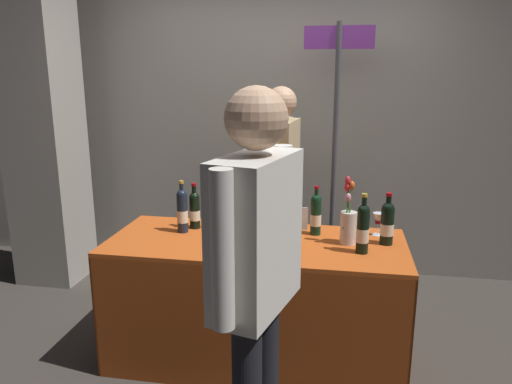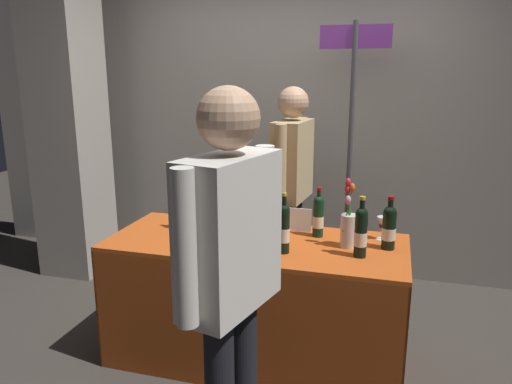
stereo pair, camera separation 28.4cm
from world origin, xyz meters
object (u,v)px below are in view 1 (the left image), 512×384
Objects in this scene: tasting_table at (256,277)px; featured_wine_bottle at (363,228)px; taster_foreground_right at (256,262)px; wine_glass_near_vendor at (378,220)px; booth_signpost at (336,130)px; display_bottle_0 at (263,215)px; flower_vase at (348,223)px; vendor_presenter at (280,175)px; concrete_pillar at (41,97)px.

featured_wine_bottle is at bearing -8.57° from tasting_table.
wine_glass_near_vendor is at bearing -10.38° from taster_foreground_right.
featured_wine_bottle is 2.39× the size of wine_glass_near_vendor.
featured_wine_bottle is 0.16× the size of booth_signpost.
booth_signpost is (0.43, 1.19, 0.77)m from tasting_table.
display_bottle_0 is at bearing 73.22° from tasting_table.
flower_vase reaches higher than wine_glass_near_vendor.
vendor_presenter reaches higher than flower_vase.
display_bottle_0 is 0.18× the size of taster_foreground_right.
tasting_table is 0.65m from flower_vase.
wine_glass_near_vendor is 0.93m from vendor_presenter.
taster_foreground_right is at bearing -109.85° from flower_vase.
taster_foreground_right reaches higher than vendor_presenter.
wine_glass_near_vendor is at bearing -73.06° from booth_signpost.
display_bottle_0 is 0.77× the size of flower_vase.
concrete_pillar is 2.40m from booth_signpost.
concrete_pillar reaches higher than wine_glass_near_vendor.
tasting_table is 0.97m from vendor_presenter.
concrete_pillar reaches higher than booth_signpost.
booth_signpost is (0.40, 1.10, 0.40)m from display_bottle_0.
taster_foreground_right is (0.14, -1.07, 0.13)m from display_bottle_0.
taster_foreground_right is at bearing -116.74° from featured_wine_bottle.
tasting_table is at bearing 24.29° from taster_foreground_right.
vendor_presenter is (-0.69, 0.62, 0.12)m from wine_glass_near_vendor.
booth_signpost is (2.38, 0.25, -0.25)m from concrete_pillar.
vendor_presenter reaches higher than display_bottle_0.
display_bottle_0 is (0.03, 0.10, 0.37)m from tasting_table.
featured_wine_bottle reaches higher than display_bottle_0.
tasting_table is 0.39m from display_bottle_0.
vendor_presenter reaches higher than tasting_table.
featured_wine_bottle is 0.62m from display_bottle_0.
featured_wine_bottle is (2.57, -1.04, -0.64)m from concrete_pillar.
display_bottle_0 is 1.09m from taster_foreground_right.
taster_foreground_right is (0.14, -1.82, 0.04)m from vendor_presenter.
flower_vase is at bearing -5.63° from taster_foreground_right.
concrete_pillar is 9.20× the size of featured_wine_bottle.
display_bottle_0 is at bearing -110.05° from booth_signpost.
flower_vase is 1.09m from taster_foreground_right.
featured_wine_bottle is at bearing -108.37° from wine_glass_near_vendor.
vendor_presenter is at bearing -2.83° from concrete_pillar.
vendor_presenter reaches higher than featured_wine_bottle.
display_bottle_0 reaches higher than tasting_table.
concrete_pillar is 9.97× the size of display_bottle_0.
tasting_table is 1.49m from booth_signpost.
featured_wine_bottle is 0.20× the size of taster_foreground_right.
display_bottle_0 is at bearing -169.10° from wine_glass_near_vendor.
tasting_table is at bearing -175.57° from flower_vase.
concrete_pillar is at bearing 62.06° from taster_foreground_right.
vendor_presenter is at bearing -138.81° from booth_signpost.
featured_wine_bottle reaches higher than tasting_table.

